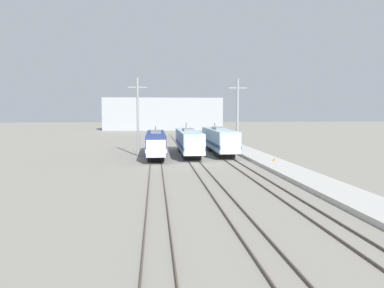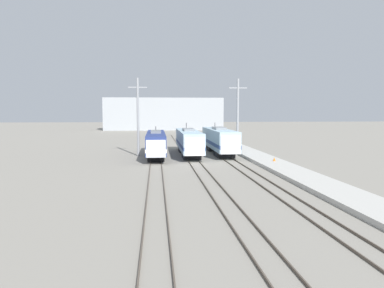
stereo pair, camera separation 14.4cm
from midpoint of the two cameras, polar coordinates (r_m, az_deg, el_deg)
name	(u,v)px [view 1 (the left image)]	position (r m, az deg, el deg)	size (l,w,h in m)	color
ground_plane	(195,163)	(49.97, 0.32, -2.89)	(400.00, 400.00, 0.00)	gray
rail_pair_far_left	(156,163)	(49.69, -5.59, -2.87)	(1.51, 120.00, 0.15)	#4C4238
rail_pair_center	(195,162)	(49.96, 0.32, -2.81)	(1.51, 120.00, 0.15)	#4C4238
rail_pair_far_right	(232,162)	(50.75, 6.11, -2.71)	(1.51, 120.00, 0.15)	#4C4238
locomotive_far_left	(156,143)	(56.65, -5.61, 0.10)	(2.78, 18.56, 4.43)	black
locomotive_center	(189,142)	(58.50, -0.58, 0.37)	(3.00, 19.18, 4.95)	#232326
locomotive_far_right	(219,140)	(60.76, 4.12, 0.59)	(3.09, 19.37, 4.92)	#232326
catenary_tower_left	(138,116)	(57.98, -8.33, 4.26)	(2.87, 0.37, 11.95)	gray
catenary_tower_right	(238,116)	(59.33, 6.89, 4.29)	(2.87, 0.37, 11.95)	gray
platform	(266,160)	(51.87, 11.14, -2.46)	(4.00, 120.00, 0.42)	#B7B5AD
traffic_cone	(274,159)	(49.76, 12.36, -2.27)	(0.35, 0.35, 0.48)	orange
depot_building	(163,114)	(140.67, -4.46, 4.58)	(43.84, 8.58, 11.94)	#9EA3A8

